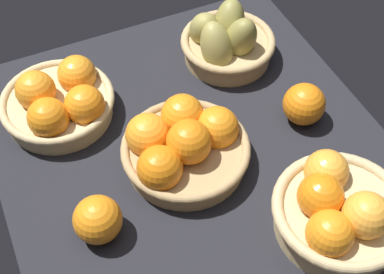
{
  "coord_description": "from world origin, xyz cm",
  "views": [
    {
      "loc": [
        -55.43,
        27.0,
        86.47
      ],
      "look_at": [
        3.3,
        0.37,
        7.0
      ],
      "focal_mm": 51.94,
      "sensor_mm": 36.0,
      "label": 1
    }
  ],
  "objects_px": {
    "basket_far_right": "(60,102)",
    "loose_orange_side_gap": "(304,104)",
    "basket_center": "(183,145)",
    "loose_orange_back_gap": "(98,220)",
    "basket_near_right_pears": "(226,42)",
    "basket_near_left": "(338,211)"
  },
  "relations": [
    {
      "from": "loose_orange_back_gap",
      "to": "basket_near_left",
      "type": "bearing_deg",
      "value": -112.84
    },
    {
      "from": "basket_near_left",
      "to": "basket_near_right_pears",
      "type": "distance_m",
      "value": 0.45
    },
    {
      "from": "basket_near_left",
      "to": "basket_far_right",
      "type": "height_order",
      "value": "basket_near_left"
    },
    {
      "from": "basket_near_right_pears",
      "to": "basket_center",
      "type": "xyz_separation_m",
      "value": [
        -0.22,
        0.2,
        -0.0
      ]
    },
    {
      "from": "basket_near_right_pears",
      "to": "loose_orange_back_gap",
      "type": "xyz_separation_m",
      "value": [
        -0.3,
        0.39,
        -0.0
      ]
    },
    {
      "from": "basket_center",
      "to": "loose_orange_back_gap",
      "type": "bearing_deg",
      "value": 113.62
    },
    {
      "from": "loose_orange_side_gap",
      "to": "basket_near_left",
      "type": "bearing_deg",
      "value": 161.02
    },
    {
      "from": "basket_near_right_pears",
      "to": "basket_far_right",
      "type": "relative_size",
      "value": 0.9
    },
    {
      "from": "basket_far_right",
      "to": "loose_orange_side_gap",
      "type": "distance_m",
      "value": 0.47
    },
    {
      "from": "basket_far_right",
      "to": "basket_center",
      "type": "bearing_deg",
      "value": -139.02
    },
    {
      "from": "basket_near_right_pears",
      "to": "basket_center",
      "type": "height_order",
      "value": "basket_near_right_pears"
    },
    {
      "from": "basket_near_left",
      "to": "loose_orange_side_gap",
      "type": "height_order",
      "value": "basket_near_left"
    },
    {
      "from": "basket_far_right",
      "to": "loose_orange_side_gap",
      "type": "xyz_separation_m",
      "value": [
        -0.2,
        -0.43,
        0.0
      ]
    },
    {
      "from": "basket_near_left",
      "to": "loose_orange_side_gap",
      "type": "distance_m",
      "value": 0.25
    },
    {
      "from": "basket_far_right",
      "to": "loose_orange_back_gap",
      "type": "bearing_deg",
      "value": 176.84
    },
    {
      "from": "basket_near_right_pears",
      "to": "basket_far_right",
      "type": "distance_m",
      "value": 0.37
    },
    {
      "from": "basket_center",
      "to": "basket_near_right_pears",
      "type": "bearing_deg",
      "value": -42.04
    },
    {
      "from": "loose_orange_side_gap",
      "to": "loose_orange_back_gap",
      "type": "bearing_deg",
      "value": 100.2
    },
    {
      "from": "basket_center",
      "to": "loose_orange_side_gap",
      "type": "bearing_deg",
      "value": -90.63
    },
    {
      "from": "basket_center",
      "to": "loose_orange_back_gap",
      "type": "relative_size",
      "value": 2.87
    },
    {
      "from": "loose_orange_back_gap",
      "to": "loose_orange_side_gap",
      "type": "relative_size",
      "value": 1.0
    },
    {
      "from": "basket_near_right_pears",
      "to": "loose_orange_side_gap",
      "type": "bearing_deg",
      "value": -164.77
    }
  ]
}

